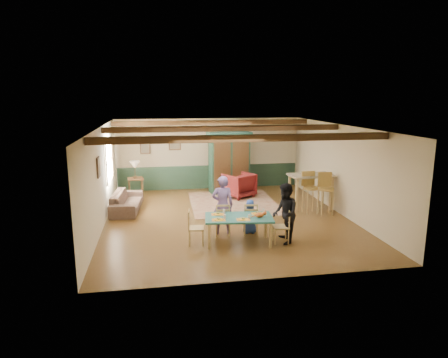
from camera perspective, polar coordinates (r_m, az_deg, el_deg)
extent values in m
plane|color=#4E3215|center=(11.80, 0.48, -5.67)|extent=(8.00, 8.00, 0.00)
cube|color=beige|center=(15.36, -2.15, 3.62)|extent=(7.00, 0.02, 2.70)
cube|color=beige|center=(11.39, -17.11, 0.17)|extent=(0.02, 8.00, 2.70)
cube|color=beige|center=(12.56, 16.42, 1.26)|extent=(0.02, 8.00, 2.70)
cube|color=silver|center=(11.28, 0.50, 7.52)|extent=(7.00, 8.00, 0.02)
cube|color=#1B3324|center=(15.50, -2.12, 0.32)|extent=(6.95, 0.03, 0.90)
cube|color=#321F0E|center=(9.05, 3.09, 5.83)|extent=(6.95, 0.16, 0.16)
cube|color=#321F0E|center=(11.68, 0.15, 7.23)|extent=(6.95, 0.16, 0.16)
cube|color=#321F0E|center=(14.24, -1.66, 8.07)|extent=(6.95, 0.16, 0.16)
imported|color=slate|center=(10.33, -0.21, -3.74)|extent=(0.61, 0.44, 1.55)
imported|color=black|center=(9.84, 8.70, -4.90)|extent=(0.64, 0.78, 1.49)
imported|color=#27459C|center=(10.48, 3.74, -5.39)|extent=(0.47, 0.34, 0.90)
cube|color=tan|center=(13.48, 1.31, -3.39)|extent=(2.90, 3.42, 0.01)
cube|color=#122D22|center=(14.70, 0.74, 2.35)|extent=(1.65, 0.82, 2.25)
imported|color=#440D11|center=(14.17, 2.13, -0.86)|extent=(1.28, 1.29, 0.86)
imported|color=#43322A|center=(12.90, -13.72, -3.11)|extent=(0.96, 2.09, 0.59)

